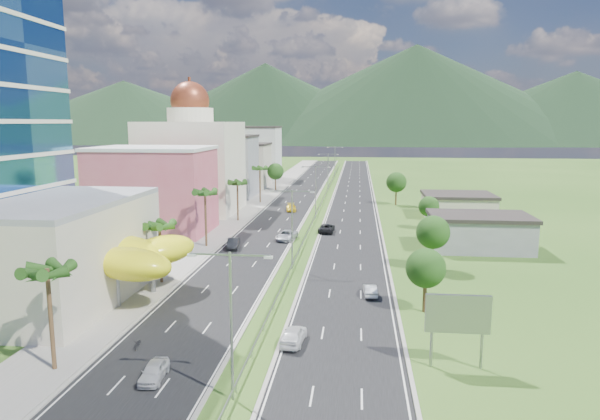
% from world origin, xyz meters
% --- Properties ---
extents(ground, '(500.00, 500.00, 0.00)m').
position_xyz_m(ground, '(0.00, 0.00, 0.00)').
color(ground, '#2D5119').
rests_on(ground, ground).
extents(road_left, '(11.00, 260.00, 0.04)m').
position_xyz_m(road_left, '(-7.50, 90.00, 0.02)').
color(road_left, black).
rests_on(road_left, ground).
extents(road_right, '(11.00, 260.00, 0.04)m').
position_xyz_m(road_right, '(7.50, 90.00, 0.02)').
color(road_right, black).
rests_on(road_right, ground).
extents(sidewalk_left, '(7.00, 260.00, 0.12)m').
position_xyz_m(sidewalk_left, '(-17.00, 90.00, 0.06)').
color(sidewalk_left, gray).
rests_on(sidewalk_left, ground).
extents(median_guardrail, '(0.10, 216.06, 0.76)m').
position_xyz_m(median_guardrail, '(0.00, 71.99, 0.62)').
color(median_guardrail, gray).
rests_on(median_guardrail, ground).
extents(streetlight_median_a, '(6.04, 0.25, 11.00)m').
position_xyz_m(streetlight_median_a, '(0.00, -25.00, 6.75)').
color(streetlight_median_a, gray).
rests_on(streetlight_median_a, ground).
extents(streetlight_median_b, '(6.04, 0.25, 11.00)m').
position_xyz_m(streetlight_median_b, '(0.00, 10.00, 6.75)').
color(streetlight_median_b, gray).
rests_on(streetlight_median_b, ground).
extents(streetlight_median_c, '(6.04, 0.25, 11.00)m').
position_xyz_m(streetlight_median_c, '(0.00, 50.00, 6.75)').
color(streetlight_median_c, gray).
rests_on(streetlight_median_c, ground).
extents(streetlight_median_d, '(6.04, 0.25, 11.00)m').
position_xyz_m(streetlight_median_d, '(0.00, 95.00, 6.75)').
color(streetlight_median_d, gray).
rests_on(streetlight_median_d, ground).
extents(streetlight_median_e, '(6.04, 0.25, 11.00)m').
position_xyz_m(streetlight_median_e, '(0.00, 140.00, 6.75)').
color(streetlight_median_e, gray).
rests_on(streetlight_median_e, ground).
extents(lime_canopy, '(18.00, 15.00, 7.40)m').
position_xyz_m(lime_canopy, '(-20.00, -4.00, 4.99)').
color(lime_canopy, yellow).
rests_on(lime_canopy, ground).
extents(pink_shophouse, '(20.00, 15.00, 15.00)m').
position_xyz_m(pink_shophouse, '(-28.00, 32.00, 7.50)').
color(pink_shophouse, '#C14F60').
rests_on(pink_shophouse, ground).
extents(domed_building, '(20.00, 20.00, 28.70)m').
position_xyz_m(domed_building, '(-28.00, 55.00, 11.35)').
color(domed_building, beige).
rests_on(domed_building, ground).
extents(midrise_grey, '(16.00, 15.00, 16.00)m').
position_xyz_m(midrise_grey, '(-27.00, 80.00, 8.00)').
color(midrise_grey, gray).
rests_on(midrise_grey, ground).
extents(midrise_beige, '(16.00, 15.00, 13.00)m').
position_xyz_m(midrise_beige, '(-27.00, 102.00, 6.50)').
color(midrise_beige, '#B8B198').
rests_on(midrise_beige, ground).
extents(midrise_white, '(16.00, 15.00, 18.00)m').
position_xyz_m(midrise_white, '(-27.00, 125.00, 9.00)').
color(midrise_white, silver).
rests_on(midrise_white, ground).
extents(billboard, '(5.20, 0.35, 6.20)m').
position_xyz_m(billboard, '(17.00, -18.00, 4.42)').
color(billboard, gray).
rests_on(billboard, ground).
extents(shed_near, '(15.00, 10.00, 5.00)m').
position_xyz_m(shed_near, '(28.00, 25.00, 2.50)').
color(shed_near, gray).
rests_on(shed_near, ground).
extents(shed_far, '(14.00, 12.00, 4.40)m').
position_xyz_m(shed_far, '(30.00, 55.00, 2.20)').
color(shed_far, '#B8B198').
rests_on(shed_far, ground).
extents(palm_tree_a, '(3.60, 3.60, 9.10)m').
position_xyz_m(palm_tree_a, '(-15.50, -22.00, 8.02)').
color(palm_tree_a, '#47301C').
rests_on(palm_tree_a, ground).
extents(palm_tree_b, '(3.60, 3.60, 8.10)m').
position_xyz_m(palm_tree_b, '(-15.50, 2.00, 7.06)').
color(palm_tree_b, '#47301C').
rests_on(palm_tree_b, ground).
extents(palm_tree_c, '(3.60, 3.60, 9.60)m').
position_xyz_m(palm_tree_c, '(-15.50, 22.00, 8.50)').
color(palm_tree_c, '#47301C').
rests_on(palm_tree_c, ground).
extents(palm_tree_d, '(3.60, 3.60, 8.60)m').
position_xyz_m(palm_tree_d, '(-15.50, 45.00, 7.54)').
color(palm_tree_d, '#47301C').
rests_on(palm_tree_d, ground).
extents(palm_tree_e, '(3.60, 3.60, 9.40)m').
position_xyz_m(palm_tree_e, '(-15.50, 70.00, 8.31)').
color(palm_tree_e, '#47301C').
rests_on(palm_tree_e, ground).
extents(leafy_tree_lfar, '(4.90, 4.90, 8.05)m').
position_xyz_m(leafy_tree_lfar, '(-15.50, 95.00, 5.58)').
color(leafy_tree_lfar, '#47301C').
rests_on(leafy_tree_lfar, ground).
extents(leafy_tree_ra, '(4.20, 4.20, 6.90)m').
position_xyz_m(leafy_tree_ra, '(16.00, -5.00, 4.78)').
color(leafy_tree_ra, '#47301C').
rests_on(leafy_tree_ra, ground).
extents(leafy_tree_rb, '(4.55, 4.55, 7.47)m').
position_xyz_m(leafy_tree_rb, '(19.00, 12.00, 5.18)').
color(leafy_tree_rb, '#47301C').
rests_on(leafy_tree_rb, ground).
extents(leafy_tree_rc, '(3.85, 3.85, 6.33)m').
position_xyz_m(leafy_tree_rc, '(22.00, 40.00, 4.37)').
color(leafy_tree_rc, '#47301C').
rests_on(leafy_tree_rc, ground).
extents(leafy_tree_rd, '(4.90, 4.90, 8.05)m').
position_xyz_m(leafy_tree_rd, '(18.00, 70.00, 5.58)').
color(leafy_tree_rd, '#47301C').
rests_on(leafy_tree_rd, ground).
extents(mountain_ridge, '(860.00, 140.00, 90.00)m').
position_xyz_m(mountain_ridge, '(60.00, 450.00, 0.00)').
color(mountain_ridge, black).
rests_on(mountain_ridge, ground).
extents(car_white_near_left, '(1.92, 4.20, 1.40)m').
position_xyz_m(car_white_near_left, '(-6.79, -22.79, 0.74)').
color(car_white_near_left, silver).
rests_on(car_white_near_left, road_left).
extents(car_dark_left, '(2.43, 5.06, 1.60)m').
position_xyz_m(car_dark_left, '(-10.84, 20.99, 0.84)').
color(car_dark_left, black).
rests_on(car_dark_left, road_left).
extents(car_silver_mid_left, '(3.58, 6.21, 1.63)m').
position_xyz_m(car_silver_mid_left, '(-3.20, 28.11, 0.85)').
color(car_silver_mid_left, '#B4B8BC').
rests_on(car_silver_mid_left, road_left).
extents(car_yellow_far_left, '(2.91, 5.53, 1.53)m').
position_xyz_m(car_yellow_far_left, '(-6.23, 58.24, 0.80)').
color(car_yellow_far_left, yellow).
rests_on(car_yellow_far_left, road_left).
extents(car_white_near_right, '(2.30, 4.84, 1.60)m').
position_xyz_m(car_white_near_right, '(3.20, -14.75, 0.84)').
color(car_white_near_right, white).
rests_on(car_white_near_right, road_right).
extents(car_silver_right, '(1.65, 4.05, 1.31)m').
position_xyz_m(car_silver_right, '(10.39, -0.29, 0.69)').
color(car_silver_right, '#AFB2B7').
rests_on(car_silver_right, road_right).
extents(car_dark_far_right, '(2.92, 5.81, 1.58)m').
position_xyz_m(car_dark_far_right, '(3.20, 35.40, 0.83)').
color(car_dark_far_right, black).
rests_on(car_dark_far_right, road_right).
extents(motorcycle, '(0.74, 1.73, 1.07)m').
position_xyz_m(motorcycle, '(-10.44, -17.28, 0.58)').
color(motorcycle, black).
rests_on(motorcycle, road_left).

